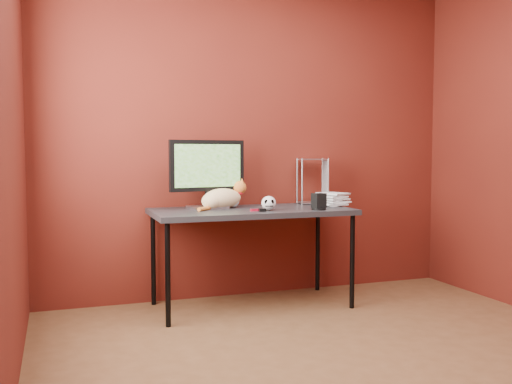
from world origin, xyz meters
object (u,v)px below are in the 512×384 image
object	(u,v)px
desk	(252,216)
speaker	(319,202)
cat	(223,198)
monitor	(207,170)
book_stack	(324,133)
skull_mug	(269,203)

from	to	relation	value
desk	speaker	size ratio (longest dim) A/B	12.09
desk	speaker	bearing A→B (deg)	-27.64
cat	speaker	distance (m)	0.73
monitor	book_stack	bearing A→B (deg)	-13.85
skull_mug	speaker	bearing A→B (deg)	3.00
monitor	cat	xyz separation A→B (m)	(0.11, -0.03, -0.21)
speaker	cat	bearing A→B (deg)	141.38
skull_mug	speaker	distance (m)	0.38
speaker	book_stack	bearing A→B (deg)	47.01
cat	speaker	xyz separation A→B (m)	(0.65, -0.34, -0.02)
monitor	desk	bearing A→B (deg)	-32.22
book_stack	speaker	bearing A→B (deg)	-122.40
skull_mug	book_stack	world-z (taller)	book_stack
desk	cat	xyz separation A→B (m)	(-0.20, 0.11, 0.13)
cat	book_stack	size ratio (longest dim) A/B	0.38
desk	book_stack	world-z (taller)	book_stack
book_stack	skull_mug	bearing A→B (deg)	-160.07
monitor	book_stack	size ratio (longest dim) A/B	0.51
cat	desk	bearing A→B (deg)	-47.03
cat	skull_mug	world-z (taller)	cat
cat	skull_mug	size ratio (longest dim) A/B	3.85
monitor	skull_mug	bearing A→B (deg)	-44.53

